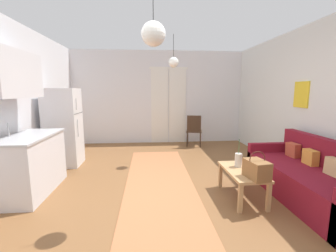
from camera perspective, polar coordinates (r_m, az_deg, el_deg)
The scene contains 12 objects.
ground_plane at distance 3.52m, azimuth 0.46°, elevation -17.89°, with size 5.52×7.60×0.10m, color brown.
wall_back at distance 6.68m, azimuth -2.35°, elevation 7.16°, with size 5.12×0.13×2.68m.
area_rug at distance 3.98m, azimuth -2.25°, elevation -13.71°, with size 1.11×3.65×0.01m, color #B26B42.
couch at distance 3.88m, azimuth 32.70°, elevation -11.44°, with size 0.84×2.03×0.85m.
coffee_table at distance 3.45m, azimuth 18.33°, elevation -11.56°, with size 0.45×0.87×0.42m.
bamboo_vase at distance 3.53m, azimuth 17.41°, elevation -8.23°, with size 0.10×0.10×0.42m.
handbag at distance 3.15m, azimuth 21.59°, elevation -10.14°, with size 0.27×0.36×0.36m.
refrigerator at distance 5.08m, azimuth -25.00°, elevation -0.33°, with size 0.66×0.58×1.58m.
kitchen_counter at distance 3.93m, azimuth -32.33°, elevation -3.19°, with size 0.60×1.24×2.10m.
accent_chair at distance 6.25m, azimuth 6.61°, elevation -0.80°, with size 0.50×0.48×0.88m.
pendant_lamp_near at distance 2.66m, azimuth -3.73°, elevation 22.28°, with size 0.27×0.27×0.66m.
pendant_lamp_far at distance 4.82m, azimuth 1.39°, elevation 15.88°, with size 0.21×0.21×0.67m.
Camera 1 is at (-0.30, -3.12, 1.54)m, focal length 24.02 mm.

